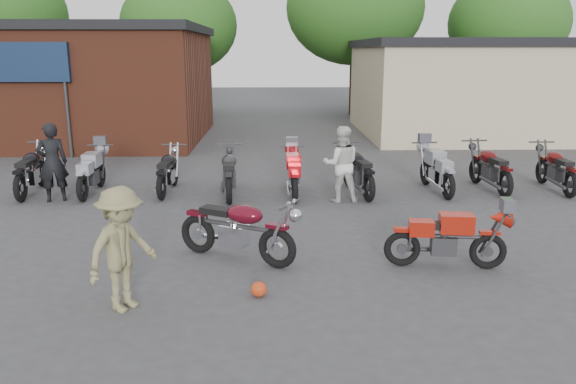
{
  "coord_description": "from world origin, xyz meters",
  "views": [
    {
      "loc": [
        -0.19,
        -8.04,
        3.36
      ],
      "look_at": [
        0.06,
        1.65,
        0.9
      ],
      "focal_mm": 35.0,
      "sensor_mm": 36.0,
      "label": 1
    }
  ],
  "objects_px": {
    "person_dark": "(52,162)",
    "row_bike_2": "(168,169)",
    "row_bike_4": "(294,171)",
    "helmet": "(259,289)",
    "row_bike_3": "(229,170)",
    "row_bike_7": "(490,166)",
    "row_bike_0": "(31,168)",
    "row_bike_6": "(437,168)",
    "person_light": "(341,164)",
    "person_tan": "(122,249)",
    "row_bike_5": "(358,168)",
    "vintage_motorcycle": "(238,225)",
    "sportbike": "(448,236)",
    "row_bike_8": "(556,166)",
    "row_bike_1": "(91,170)"
  },
  "relations": [
    {
      "from": "row_bike_4",
      "to": "sportbike",
      "type": "bearing_deg",
      "value": -154.75
    },
    {
      "from": "sportbike",
      "to": "person_tan",
      "type": "height_order",
      "value": "person_tan"
    },
    {
      "from": "sportbike",
      "to": "row_bike_4",
      "type": "xyz_separation_m",
      "value": [
        -2.27,
        4.66,
        0.05
      ]
    },
    {
      "from": "person_tan",
      "to": "row_bike_3",
      "type": "distance_m",
      "value": 6.08
    },
    {
      "from": "sportbike",
      "to": "row_bike_6",
      "type": "height_order",
      "value": "row_bike_6"
    },
    {
      "from": "helmet",
      "to": "row_bike_7",
      "type": "xyz_separation_m",
      "value": [
        5.52,
        6.06,
        0.5
      ]
    },
    {
      "from": "row_bike_3",
      "to": "row_bike_4",
      "type": "relative_size",
      "value": 1.05
    },
    {
      "from": "row_bike_0",
      "to": "row_bike_5",
      "type": "height_order",
      "value": "row_bike_0"
    },
    {
      "from": "person_dark",
      "to": "row_bike_8",
      "type": "bearing_deg",
      "value": 159.13
    },
    {
      "from": "sportbike",
      "to": "row_bike_0",
      "type": "bearing_deg",
      "value": 156.61
    },
    {
      "from": "row_bike_0",
      "to": "row_bike_6",
      "type": "distance_m",
      "value": 9.75
    },
    {
      "from": "row_bike_5",
      "to": "row_bike_6",
      "type": "bearing_deg",
      "value": -96.5
    },
    {
      "from": "row_bike_5",
      "to": "row_bike_7",
      "type": "xyz_separation_m",
      "value": [
        3.29,
        0.26,
        -0.01
      ]
    },
    {
      "from": "row_bike_4",
      "to": "helmet",
      "type": "bearing_deg",
      "value": 172.44
    },
    {
      "from": "row_bike_5",
      "to": "row_bike_3",
      "type": "bearing_deg",
      "value": 82.79
    },
    {
      "from": "row_bike_4",
      "to": "row_bike_8",
      "type": "height_order",
      "value": "row_bike_8"
    },
    {
      "from": "row_bike_0",
      "to": "row_bike_3",
      "type": "bearing_deg",
      "value": -98.87
    },
    {
      "from": "vintage_motorcycle",
      "to": "row_bike_0",
      "type": "xyz_separation_m",
      "value": [
        -5.22,
        4.59,
        0.01
      ]
    },
    {
      "from": "row_bike_1",
      "to": "row_bike_8",
      "type": "relative_size",
      "value": 0.98
    },
    {
      "from": "row_bike_1",
      "to": "row_bike_2",
      "type": "distance_m",
      "value": 1.8
    },
    {
      "from": "person_tan",
      "to": "row_bike_7",
      "type": "height_order",
      "value": "person_tan"
    },
    {
      "from": "sportbike",
      "to": "person_dark",
      "type": "bearing_deg",
      "value": 158.01
    },
    {
      "from": "row_bike_1",
      "to": "vintage_motorcycle",
      "type": "bearing_deg",
      "value": -141.44
    },
    {
      "from": "person_dark",
      "to": "row_bike_6",
      "type": "xyz_separation_m",
      "value": [
        8.94,
        0.66,
        -0.3
      ]
    },
    {
      "from": "sportbike",
      "to": "row_bike_5",
      "type": "bearing_deg",
      "value": 105.42
    },
    {
      "from": "person_tan",
      "to": "row_bike_2",
      "type": "relative_size",
      "value": 0.84
    },
    {
      "from": "row_bike_7",
      "to": "person_light",
      "type": "bearing_deg",
      "value": 99.07
    },
    {
      "from": "row_bike_8",
      "to": "row_bike_5",
      "type": "bearing_deg",
      "value": 93.9
    },
    {
      "from": "person_dark",
      "to": "person_tan",
      "type": "xyz_separation_m",
      "value": [
        3.01,
        -5.59,
        -0.06
      ]
    },
    {
      "from": "vintage_motorcycle",
      "to": "row_bike_7",
      "type": "distance_m",
      "value": 7.51
    },
    {
      "from": "vintage_motorcycle",
      "to": "sportbike",
      "type": "distance_m",
      "value": 3.34
    },
    {
      "from": "row_bike_3",
      "to": "row_bike_6",
      "type": "xyz_separation_m",
      "value": [
        4.99,
        0.25,
        -0.01
      ]
    },
    {
      "from": "person_light",
      "to": "person_tan",
      "type": "relative_size",
      "value": 1.03
    },
    {
      "from": "row_bike_4",
      "to": "row_bike_7",
      "type": "xyz_separation_m",
      "value": [
        4.83,
        0.39,
        0.03
      ]
    },
    {
      "from": "sportbike",
      "to": "row_bike_7",
      "type": "relative_size",
      "value": 0.87
    },
    {
      "from": "sportbike",
      "to": "row_bike_1",
      "type": "distance_m",
      "value": 8.65
    },
    {
      "from": "person_tan",
      "to": "row_bike_5",
      "type": "height_order",
      "value": "person_tan"
    },
    {
      "from": "row_bike_8",
      "to": "vintage_motorcycle",
      "type": "bearing_deg",
      "value": 123.14
    },
    {
      "from": "helmet",
      "to": "row_bike_2",
      "type": "distance_m",
      "value": 6.48
    },
    {
      "from": "person_dark",
      "to": "row_bike_2",
      "type": "xyz_separation_m",
      "value": [
        2.43,
        0.77,
        -0.32
      ]
    },
    {
      "from": "person_tan",
      "to": "row_bike_3",
      "type": "xyz_separation_m",
      "value": [
        0.94,
        6.0,
        -0.23
      ]
    },
    {
      "from": "row_bike_0",
      "to": "row_bike_7",
      "type": "bearing_deg",
      "value": -94.66
    },
    {
      "from": "row_bike_7",
      "to": "row_bike_1",
      "type": "bearing_deg",
      "value": 85.29
    },
    {
      "from": "row_bike_3",
      "to": "row_bike_7",
      "type": "bearing_deg",
      "value": -89.94
    },
    {
      "from": "row_bike_0",
      "to": "row_bike_4",
      "type": "distance_m",
      "value": 6.28
    },
    {
      "from": "helmet",
      "to": "row_bike_2",
      "type": "relative_size",
      "value": 0.12
    },
    {
      "from": "person_dark",
      "to": "row_bike_0",
      "type": "relative_size",
      "value": 0.84
    },
    {
      "from": "row_bike_0",
      "to": "vintage_motorcycle",
      "type": "bearing_deg",
      "value": -136.37
    },
    {
      "from": "person_tan",
      "to": "vintage_motorcycle",
      "type": "bearing_deg",
      "value": -4.71
    },
    {
      "from": "person_tan",
      "to": "row_bike_5",
      "type": "bearing_deg",
      "value": 1.34
    }
  ]
}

